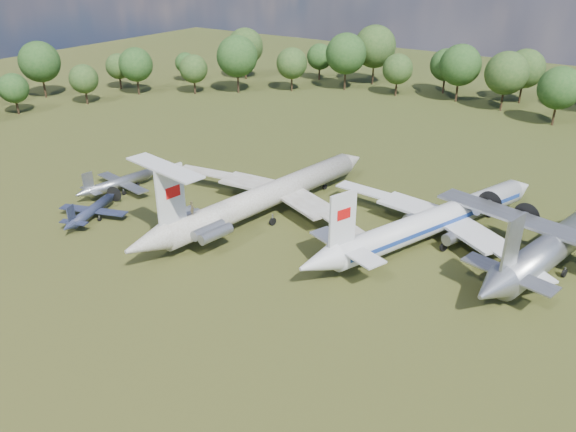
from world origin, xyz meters
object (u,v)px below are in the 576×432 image
Objects in this scene: tu104_jet at (434,225)px; small_prop_west at (92,213)px; an12_transport at (552,250)px; il62_airliner at (268,200)px; small_prop_northwest at (120,185)px; person_on_il62 at (192,208)px.

tu104_jet is 3.33× the size of small_prop_west.
an12_transport is (14.44, 1.53, 0.01)m from tu104_jet.
small_prop_northwest is at bearing -156.61° from il62_airliner.
person_on_il62 is at bearing -139.17° from an12_transport.
small_prop_northwest is at bearing 97.44° from small_prop_west.
person_on_il62 is at bearing -121.92° from tu104_jet.
person_on_il62 is (-39.49, -20.98, 3.43)m from an12_transport.
tu104_jet is (22.97, 6.07, -0.07)m from il62_airliner.
an12_transport is 63.74m from small_prop_northwest.
person_on_il62 reaches higher than an12_transport.
small_prop_northwest is at bearing -154.43° from an12_transport.
an12_transport reaches higher than small_prop_west.
tu104_jet is 49.34m from small_prop_northwest.
tu104_jet is 1.31× the size of an12_transport.
tu104_jet is 24.63× the size of person_on_il62.
person_on_il62 reaches higher than tu104_jet.
tu104_jet is at bearing 7.20° from small_prop_west.
small_prop_west is at bearing -133.68° from il62_airliner.
person_on_il62 is (22.67, -6.94, 4.60)m from small_prop_northwest.
small_prop_northwest is (-47.72, -12.50, -1.16)m from tu104_jet.
tu104_jet is at bearing -161.09° from an12_transport.
il62_airliner is 3.04× the size of small_prop_northwest.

